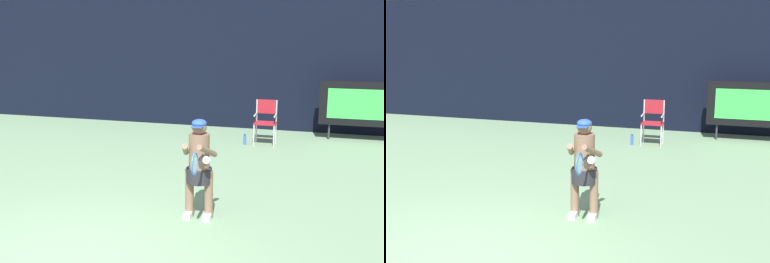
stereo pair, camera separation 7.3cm
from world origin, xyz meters
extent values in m
cube|color=black|center=(0.00, 8.50, 1.80)|extent=(18.00, 0.12, 3.60)
cube|color=black|center=(3.84, 7.71, 0.95)|extent=(2.20, 0.20, 1.10)
cube|color=#39D749|center=(3.84, 7.61, 0.95)|extent=(1.80, 0.01, 0.75)
cylinder|color=#2D2D33|center=(3.02, 7.71, 0.20)|extent=(0.05, 0.05, 0.40)
cylinder|color=#B7B7BC|center=(1.27, 6.50, 0.26)|extent=(0.04, 0.04, 0.52)
cylinder|color=#B7B7BC|center=(1.75, 6.50, 0.26)|extent=(0.04, 0.04, 0.52)
cylinder|color=#B7B7BC|center=(1.27, 6.91, 0.26)|extent=(0.04, 0.04, 0.52)
cylinder|color=#B7B7BC|center=(1.75, 6.91, 0.26)|extent=(0.04, 0.04, 0.52)
cube|color=maroon|center=(1.51, 6.71, 0.54)|extent=(0.52, 0.44, 0.03)
cylinder|color=#B7B7BC|center=(1.27, 6.91, 0.80)|extent=(0.04, 0.04, 0.56)
cylinder|color=#B7B7BC|center=(1.75, 6.91, 0.80)|extent=(0.04, 0.04, 0.56)
cube|color=maroon|center=(1.51, 6.91, 0.91)|extent=(0.48, 0.02, 0.34)
cylinder|color=#B7B7BC|center=(1.27, 6.71, 0.74)|extent=(0.04, 0.44, 0.04)
cylinder|color=#B7B7BC|center=(1.75, 6.71, 0.74)|extent=(0.04, 0.44, 0.04)
cylinder|color=blue|center=(1.05, 6.57, 0.12)|extent=(0.07, 0.07, 0.24)
cylinder|color=black|center=(1.05, 6.57, 0.25)|extent=(0.03, 0.03, 0.03)
cube|color=white|center=(0.97, 1.89, 0.04)|extent=(0.11, 0.26, 0.09)
cube|color=white|center=(1.27, 1.89, 0.04)|extent=(0.11, 0.26, 0.09)
cylinder|color=brown|center=(0.97, 1.94, 0.37)|extent=(0.13, 0.13, 0.74)
cylinder|color=brown|center=(1.27, 1.94, 0.37)|extent=(0.13, 0.13, 0.74)
cylinder|color=#25232A|center=(1.12, 1.94, 0.66)|extent=(0.39, 0.39, 0.22)
cylinder|color=brown|center=(1.12, 1.94, 1.02)|extent=(0.31, 0.31, 0.56)
sphere|color=brown|center=(1.12, 1.94, 1.40)|extent=(0.22, 0.22, 0.22)
ellipsoid|color=#284C93|center=(1.12, 1.94, 1.46)|extent=(0.22, 0.22, 0.12)
cube|color=#284C93|center=(1.12, 1.84, 1.43)|extent=(0.17, 0.12, 0.02)
cylinder|color=brown|center=(0.96, 1.77, 1.10)|extent=(0.21, 0.51, 0.29)
cylinder|color=brown|center=(1.29, 1.77, 1.10)|extent=(0.21, 0.51, 0.29)
cylinder|color=white|center=(1.31, 1.65, 0.99)|extent=(0.13, 0.11, 0.12)
cylinder|color=black|center=(1.25, 1.54, 1.05)|extent=(0.03, 0.28, 0.03)
torus|color=#2B6ABA|center=(1.25, 1.23, 1.05)|extent=(0.02, 0.31, 0.31)
ellipsoid|color=silver|center=(1.25, 1.23, 1.05)|extent=(0.01, 0.26, 0.26)
camera|label=1|loc=(2.88, -4.70, 2.88)|focal=44.79mm
camera|label=2|loc=(2.95, -4.68, 2.88)|focal=44.79mm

